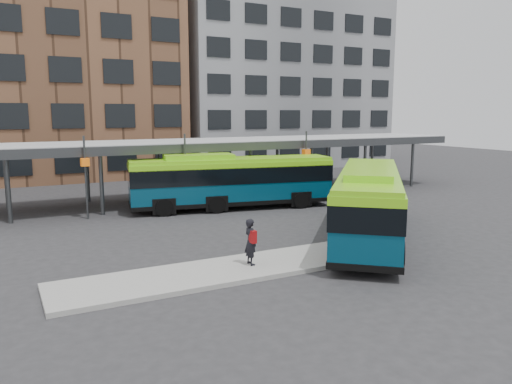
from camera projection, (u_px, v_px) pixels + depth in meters
ground at (311, 238)px, 24.51m from camera, size 120.00×120.00×0.00m
boarding_island at (237, 269)px, 19.36m from camera, size 14.00×3.00×0.18m
canopy at (209, 144)px, 35.13m from camera, size 40.00×6.53×4.80m
building_brick at (30, 59)px, 46.19m from camera, size 26.00×14.00×22.00m
building_grey at (274, 79)px, 58.25m from camera, size 24.00×14.00×20.00m
bus_front at (369, 201)px, 24.07m from camera, size 10.74×11.73×3.62m
bus_rear at (231, 180)px, 31.78m from camera, size 13.10×5.07×3.53m
pedestrian at (251, 241)px, 19.49m from camera, size 0.45×0.69×1.84m
bike_rack at (363, 182)px, 40.81m from camera, size 6.45×1.53×0.98m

